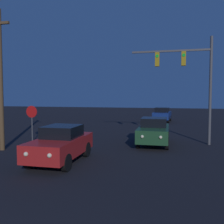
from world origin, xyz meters
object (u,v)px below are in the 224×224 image
(car_far, at_px, (162,114))
(stop_sign, at_px, (32,117))
(utility_pole, at_px, (0,78))
(car_near, at_px, (61,144))
(traffic_signal_mast, at_px, (190,74))
(car_mid, at_px, (154,131))

(car_far, height_order, stop_sign, stop_sign)
(stop_sign, xyz_separation_m, utility_pole, (-0.44, -2.43, 2.36))
(utility_pole, bearing_deg, car_far, 64.89)
(car_near, xyz_separation_m, traffic_signal_mast, (6.14, 6.03, 3.64))
(traffic_signal_mast, xyz_separation_m, stop_sign, (-10.12, -1.99, -2.78))
(car_near, relative_size, stop_sign, 1.74)
(car_mid, bearing_deg, stop_sign, 7.86)
(car_near, distance_m, traffic_signal_mast, 9.35)
(car_near, distance_m, utility_pole, 5.70)
(traffic_signal_mast, relative_size, stop_sign, 2.78)
(stop_sign, bearing_deg, utility_pole, -100.28)
(car_near, height_order, car_far, same)
(car_far, relative_size, utility_pole, 0.55)
(car_far, distance_m, utility_pole, 19.89)
(car_mid, relative_size, utility_pole, 0.54)
(car_far, distance_m, traffic_signal_mast, 14.02)
(car_near, bearing_deg, traffic_signal_mast, -136.09)
(car_near, xyz_separation_m, utility_pole, (-4.42, 1.61, 3.23))
(car_mid, height_order, stop_sign, stop_sign)
(car_near, xyz_separation_m, car_far, (3.91, 19.39, 0.00))
(stop_sign, bearing_deg, traffic_signal_mast, 11.12)
(car_near, relative_size, car_mid, 1.00)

